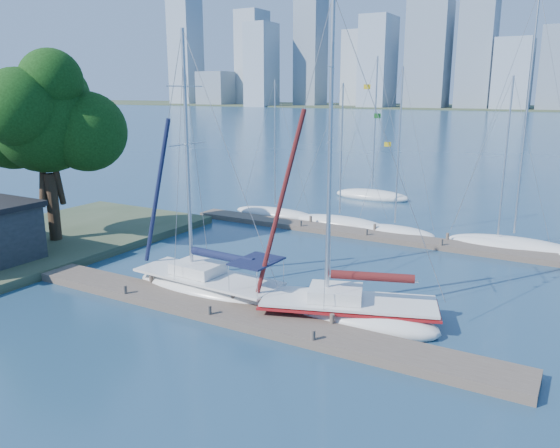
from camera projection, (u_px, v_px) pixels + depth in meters
The scene contains 13 objects.
ground at pixel (222, 316), 24.46m from camera, with size 700.00×700.00×0.00m, color navy.
near_dock at pixel (222, 311), 24.42m from camera, with size 26.00×2.00×0.40m, color brown.
far_dock at pixel (384, 237), 36.93m from camera, with size 30.00×1.80×0.36m, color brown.
shore at pixel (34, 243), 35.15m from camera, with size 12.00×22.00×0.50m, color #38472D.
tree at pixel (44, 117), 33.23m from camera, with size 9.12×8.32×12.23m.
sailboat_navy at pixel (207, 275), 26.79m from camera, with size 8.44×3.12×13.15m.
sailboat_maroon at pixel (348, 296), 23.71m from camera, with size 8.54×5.17×14.04m.
bg_boat_0 at pixel (275, 213), 43.88m from camera, with size 7.53×3.59×10.93m.
bg_boat_1 at pixel (339, 222), 40.83m from camera, with size 7.30×2.56×10.67m.
bg_boat_2 at pixel (395, 231), 38.10m from camera, with size 5.95×2.85×11.68m.
bg_boat_3 at pixel (497, 245), 34.74m from camera, with size 6.12×2.47×11.02m.
bg_boat_4 at pixel (513, 245), 34.60m from camera, with size 8.37×4.16×15.83m.
bg_boat_6 at pixel (372, 195), 50.97m from camera, with size 7.47×3.68×13.15m.
Camera 1 is at (13.60, -18.46, 9.83)m, focal length 35.00 mm.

